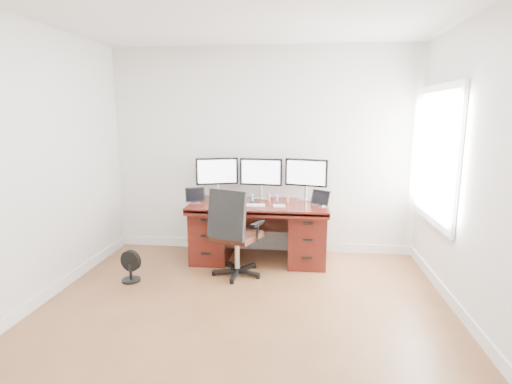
# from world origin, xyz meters

# --- Properties ---
(ground) EXTENTS (4.50, 4.50, 0.00)m
(ground) POSITION_xyz_m (0.00, 0.00, 0.00)
(ground) COLOR brown
(ground) RESTS_ON ground
(back_wall) EXTENTS (4.00, 0.10, 2.70)m
(back_wall) POSITION_xyz_m (0.00, 2.25, 1.35)
(back_wall) COLOR silver
(back_wall) RESTS_ON ground
(right_wall) EXTENTS (0.10, 4.50, 2.70)m
(right_wall) POSITION_xyz_m (2.00, 0.11, 1.35)
(right_wall) COLOR silver
(right_wall) RESTS_ON ground
(desk) EXTENTS (1.70, 0.80, 0.75)m
(desk) POSITION_xyz_m (0.00, 1.83, 0.40)
(desk) COLOR #45130D
(desk) RESTS_ON ground
(office_chair) EXTENTS (0.71, 0.71, 1.03)m
(office_chair) POSITION_xyz_m (-0.22, 1.28, 0.34)
(office_chair) COLOR black
(office_chair) RESTS_ON ground
(floor_fan) EXTENTS (0.25, 0.21, 0.35)m
(floor_fan) POSITION_xyz_m (-1.35, 0.99, 0.17)
(floor_fan) COLOR black
(floor_fan) RESTS_ON ground
(monitor_left) EXTENTS (0.53, 0.21, 0.53)m
(monitor_left) POSITION_xyz_m (-0.58, 2.07, 1.09)
(monitor_left) COLOR silver
(monitor_left) RESTS_ON desk
(monitor_center) EXTENTS (0.55, 0.16, 0.53)m
(monitor_center) POSITION_xyz_m (-0.00, 2.07, 1.09)
(monitor_center) COLOR silver
(monitor_center) RESTS_ON desk
(monitor_right) EXTENTS (0.54, 0.19, 0.53)m
(monitor_right) POSITION_xyz_m (0.58, 2.07, 1.09)
(monitor_right) COLOR silver
(monitor_right) RESTS_ON desk
(tablet_left) EXTENTS (0.25, 0.15, 0.19)m
(tablet_left) POSITION_xyz_m (-0.80, 1.75, 0.84)
(tablet_left) COLOR silver
(tablet_left) RESTS_ON desk
(tablet_right) EXTENTS (0.24, 0.19, 0.19)m
(tablet_right) POSITION_xyz_m (0.75, 1.75, 0.84)
(tablet_right) COLOR silver
(tablet_right) RESTS_ON desk
(keyboard) EXTENTS (0.27, 0.12, 0.01)m
(keyboard) POSITION_xyz_m (-0.04, 1.66, 0.76)
(keyboard) COLOR silver
(keyboard) RESTS_ON desk
(trackpad) EXTENTS (0.16, 0.16, 0.01)m
(trackpad) POSITION_xyz_m (0.26, 1.67, 0.76)
(trackpad) COLOR silver
(trackpad) RESTS_ON desk
(drawing_tablet) EXTENTS (0.27, 0.22, 0.01)m
(drawing_tablet) POSITION_xyz_m (-0.30, 1.64, 0.76)
(drawing_tablet) COLOR black
(drawing_tablet) RESTS_ON desk
(phone) EXTENTS (0.13, 0.07, 0.01)m
(phone) POSITION_xyz_m (-0.05, 1.79, 0.76)
(phone) COLOR black
(phone) RESTS_ON desk
(figurine_yellow) EXTENTS (0.04, 0.04, 0.09)m
(figurine_yellow) POSITION_xyz_m (-0.38, 1.95, 0.80)
(figurine_yellow) COLOR tan
(figurine_yellow) RESTS_ON desk
(figurine_pink) EXTENTS (0.04, 0.04, 0.09)m
(figurine_pink) POSITION_xyz_m (-0.25, 1.95, 0.80)
(figurine_pink) COLOR pink
(figurine_pink) RESTS_ON desk
(figurine_blue) EXTENTS (0.04, 0.04, 0.09)m
(figurine_blue) POSITION_xyz_m (-0.10, 1.95, 0.80)
(figurine_blue) COLOR #4998E7
(figurine_blue) RESTS_ON desk
(figurine_brown) EXTENTS (0.04, 0.04, 0.09)m
(figurine_brown) POSITION_xyz_m (0.11, 1.95, 0.80)
(figurine_brown) COLOR #97634B
(figurine_brown) RESTS_ON desk
(figurine_purple) EXTENTS (0.04, 0.04, 0.09)m
(figurine_purple) POSITION_xyz_m (0.21, 1.95, 0.80)
(figurine_purple) COLOR #9F6DDA
(figurine_purple) RESTS_ON desk
(figurine_orange) EXTENTS (0.04, 0.04, 0.09)m
(figurine_orange) POSITION_xyz_m (0.35, 1.95, 0.80)
(figurine_orange) COLOR #F18E43
(figurine_orange) RESTS_ON desk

